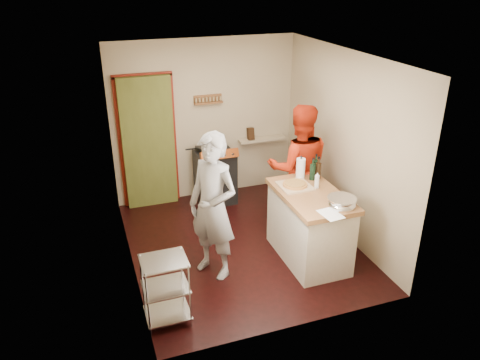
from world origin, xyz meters
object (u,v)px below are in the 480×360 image
at_px(island, 310,224).
at_px(stove, 215,176).
at_px(wire_shelving, 166,288).
at_px(person_stripe, 213,207).
at_px(person_red, 299,168).

bearing_deg(island, stove, 108.81).
relative_size(stove, wire_shelving, 1.26).
distance_m(stove, person_stripe, 2.06).
xyz_separation_m(stove, person_stripe, (-0.58, -1.92, 0.48)).
xyz_separation_m(stove, wire_shelving, (-1.33, -2.62, -0.01)).
bearing_deg(island, person_red, 74.94).
bearing_deg(person_red, wire_shelving, 48.74).
bearing_deg(stove, island, -71.19).
height_order(island, person_stripe, person_stripe).
xyz_separation_m(island, person_stripe, (-1.27, 0.10, 0.43)).
bearing_deg(person_red, island, 90.79).
xyz_separation_m(stove, island, (0.69, -2.02, 0.05)).
distance_m(wire_shelving, person_red, 2.72).
bearing_deg(stove, person_red, -52.03).
bearing_deg(wire_shelving, person_stripe, 43.48).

